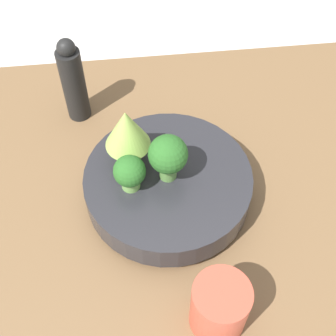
{
  "coord_description": "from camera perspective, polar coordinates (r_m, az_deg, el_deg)",
  "views": [
    {
      "loc": [
        0.02,
        0.46,
        0.69
      ],
      "look_at": [
        -0.03,
        0.03,
        0.12
      ],
      "focal_mm": 50.0,
      "sensor_mm": 36.0,
      "label": 1
    }
  ],
  "objects": [
    {
      "name": "ground_plane",
      "position": [
        0.83,
        -2.37,
        -3.31
      ],
      "size": [
        6.0,
        6.0,
        0.0
      ],
      "primitive_type": "plane",
      "color": "silver"
    },
    {
      "name": "broccoli_floret_center",
      "position": [
        0.69,
        0.0,
        1.51
      ],
      "size": [
        0.06,
        0.06,
        0.08
      ],
      "color": "#609347",
      "rests_on": "bowl"
    },
    {
      "name": "cup",
      "position": [
        0.65,
        6.29,
        -16.48
      ],
      "size": [
        0.08,
        0.08,
        0.1
      ],
      "color": "#C64C38",
      "rests_on": "table"
    },
    {
      "name": "table",
      "position": [
        0.82,
        -2.42,
        -2.63
      ],
      "size": [
        0.94,
        0.66,
        0.04
      ],
      "color": "brown",
      "rests_on": "ground_plane"
    },
    {
      "name": "romanesco_piece_near",
      "position": [
        0.7,
        -5.06,
        4.59
      ],
      "size": [
        0.07,
        0.07,
        0.11
      ],
      "color": "#7AB256",
      "rests_on": "bowl"
    },
    {
      "name": "pepper_mill",
      "position": [
        0.86,
        -11.48,
        10.31
      ],
      "size": [
        0.04,
        0.04,
        0.17
      ],
      "color": "black",
      "rests_on": "table"
    },
    {
      "name": "bowl",
      "position": [
        0.76,
        0.0,
        -2.08
      ],
      "size": [
        0.27,
        0.27,
        0.06
      ],
      "color": "#28282D",
      "rests_on": "table"
    },
    {
      "name": "broccoli_floret_right",
      "position": [
        0.7,
        -4.7,
        -0.55
      ],
      "size": [
        0.05,
        0.05,
        0.06
      ],
      "color": "#7AB256",
      "rests_on": "bowl"
    }
  ]
}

